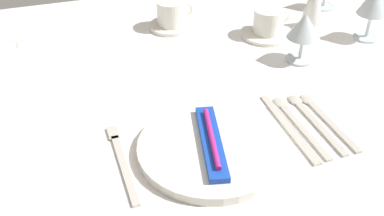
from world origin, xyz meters
name	(u,v)px	position (x,y,z in m)	size (l,w,h in m)	color
dining_table	(180,111)	(0.00, 0.00, 0.66)	(1.80, 1.11, 0.74)	white
dinner_plate	(211,148)	(-0.01, -0.25, 0.75)	(0.28, 0.28, 0.02)	white
toothbrush_package	(211,141)	(-0.01, -0.25, 0.77)	(0.08, 0.21, 0.02)	blue
fork_outer	(122,159)	(-0.18, -0.23, 0.74)	(0.02, 0.22, 0.00)	beige
dinner_knife	(290,129)	(0.16, -0.24, 0.74)	(0.02, 0.23, 0.00)	beige
spoon_soup	(294,119)	(0.18, -0.21, 0.74)	(0.03, 0.22, 0.01)	beige
spoon_dessert	(309,116)	(0.22, -0.21, 0.74)	(0.03, 0.21, 0.01)	beige
spoon_tea	(322,114)	(0.25, -0.21, 0.74)	(0.03, 0.21, 0.01)	beige
saucer_left	(172,26)	(0.06, 0.28, 0.74)	(0.13, 0.13, 0.01)	white
coffee_cup_left	(172,13)	(0.06, 0.28, 0.78)	(0.10, 0.08, 0.07)	white
saucer_far	(267,34)	(0.29, 0.15, 0.74)	(0.14, 0.14, 0.01)	white
coffee_cup_far	(269,21)	(0.29, 0.15, 0.78)	(0.10, 0.08, 0.06)	white
wine_glass_left	(304,28)	(0.31, 0.01, 0.83)	(0.08, 0.08, 0.12)	silver
wine_glass_far	(374,2)	(0.54, 0.06, 0.84)	(0.08, 0.08, 0.15)	silver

